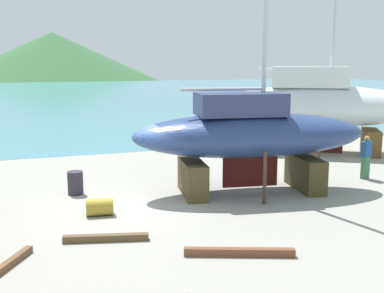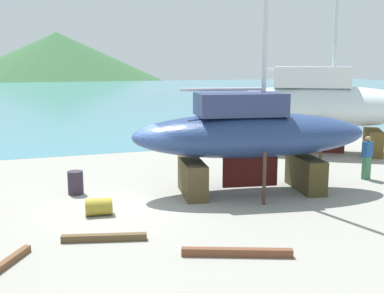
# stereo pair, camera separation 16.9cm
# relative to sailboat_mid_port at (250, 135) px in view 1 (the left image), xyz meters

# --- Properties ---
(ground_plane) EXTENTS (49.24, 49.24, 0.00)m
(ground_plane) POSITION_rel_sailboat_mid_port_xyz_m (-4.53, -3.41, -2.06)
(ground_plane) COLOR gray
(sea_water) EXTENTS (162.99, 90.64, 0.01)m
(sea_water) POSITION_rel_sailboat_mid_port_xyz_m (-4.53, 54.22, -2.06)
(sea_water) COLOR teal
(sea_water) RESTS_ON ground
(headland_hill) EXTENTS (114.70, 114.70, 26.18)m
(headland_hill) POSITION_rel_sailboat_mid_port_xyz_m (2.91, 133.37, -2.06)
(headland_hill) COLOR #335E36
(headland_hill) RESTS_ON ground
(sailboat_mid_port) EXTENTS (8.66, 4.14, 13.86)m
(sailboat_mid_port) POSITION_rel_sailboat_mid_port_xyz_m (0.00, 0.00, 0.00)
(sailboat_mid_port) COLOR #42391D
(sailboat_mid_port) RESTS_ON ground
(sailboat_small_center) EXTENTS (10.22, 7.84, 16.45)m
(sailboat_small_center) POSITION_rel_sailboat_mid_port_xyz_m (6.70, 5.67, 0.39)
(sailboat_small_center) COLOR brown
(sailboat_small_center) RESTS_ON ground
(worker) EXTENTS (0.49, 0.37, 1.72)m
(worker) POSITION_rel_sailboat_mid_port_xyz_m (5.21, 0.20, -1.17)
(worker) COLOR #3B734C
(worker) RESTS_ON ground
(barrel_tipped_right) EXTENTS (0.86, 0.61, 0.52)m
(barrel_tipped_right) POSITION_rel_sailboat_mid_port_xyz_m (-5.43, -0.85, -1.80)
(barrel_tipped_right) COLOR olive
(barrel_tipped_right) RESTS_ON ground
(barrel_rust_far) EXTENTS (0.74, 0.74, 0.82)m
(barrel_rust_far) POSITION_rel_sailboat_mid_port_xyz_m (-5.84, 1.77, -1.65)
(barrel_rust_far) COLOR #2D2632
(barrel_rust_far) RESTS_ON ground
(timber_long_fore) EXTENTS (1.45, 2.29, 0.16)m
(timber_long_fore) POSITION_rel_sailboat_mid_port_xyz_m (-8.15, -4.21, -1.98)
(timber_long_fore) COLOR brown
(timber_long_fore) RESTS_ON ground
(timber_long_aft) EXTENTS (2.17, 0.74, 0.18)m
(timber_long_aft) POSITION_rel_sailboat_mid_port_xyz_m (-5.63, -3.05, -1.97)
(timber_long_aft) COLOR brown
(timber_long_aft) RESTS_ON ground
(timber_short_skew) EXTENTS (2.53, 1.14, 0.20)m
(timber_short_skew) POSITION_rel_sailboat_mid_port_xyz_m (-2.81, -5.10, -1.97)
(timber_short_skew) COLOR brown
(timber_short_skew) RESTS_ON ground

